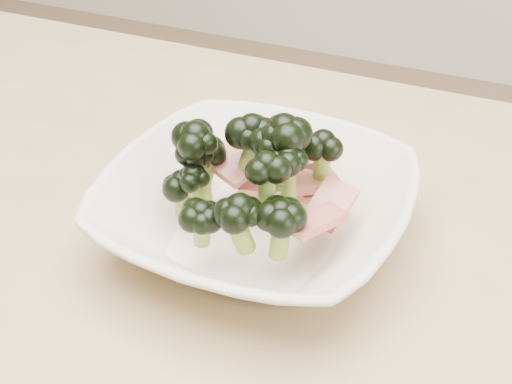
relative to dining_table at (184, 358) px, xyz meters
The scene contains 2 objects.
dining_table is the anchor object (origin of this frame).
broccoli_dish 0.16m from the dining_table, 59.28° to the left, with size 0.26×0.26×0.12m.
Camera 1 is at (0.22, -0.37, 1.14)m, focal length 50.00 mm.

